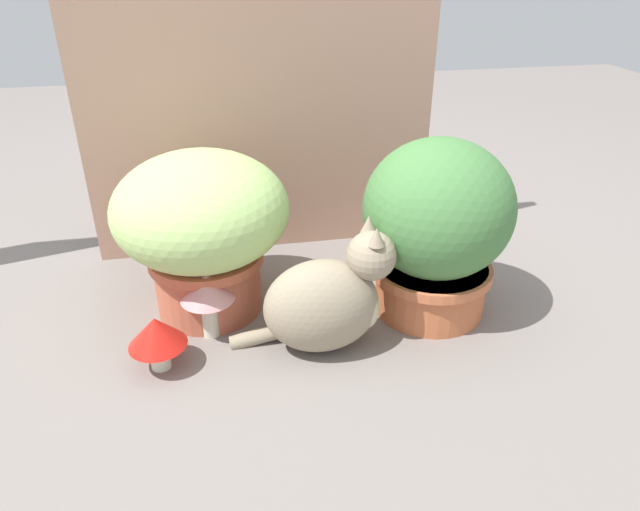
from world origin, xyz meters
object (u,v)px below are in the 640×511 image
object	(u,v)px
cat	(329,300)
mushroom_ornament_pink	(207,290)
mushroom_ornament_red	(156,334)
grass_planter	(203,225)
leafy_planter	(436,226)

from	to	relation	value
cat	mushroom_ornament_pink	distance (m)	0.28
mushroom_ornament_pink	mushroom_ornament_red	bearing A→B (deg)	-137.98
grass_planter	mushroom_ornament_pink	world-z (taller)	grass_planter
mushroom_ornament_red	mushroom_ornament_pink	world-z (taller)	mushroom_ornament_pink
mushroom_ornament_pink	cat	bearing A→B (deg)	-19.49
grass_planter	mushroom_ornament_pink	bearing A→B (deg)	-91.09
grass_planter	mushroom_ornament_red	size ratio (longest dim) A/B	3.22
leafy_planter	mushroom_ornament_pink	bearing A→B (deg)	-179.06
mushroom_ornament_red	mushroom_ornament_pink	bearing A→B (deg)	42.02
leafy_planter	mushroom_ornament_pink	xyz separation A→B (m)	(-0.55, -0.01, -0.11)
cat	mushroom_ornament_red	size ratio (longest dim) A/B	2.91
leafy_planter	cat	world-z (taller)	leafy_planter
grass_planter	cat	size ratio (longest dim) A/B	1.11
leafy_planter	mushroom_ornament_pink	world-z (taller)	leafy_planter
cat	mushroom_ornament_red	world-z (taller)	cat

